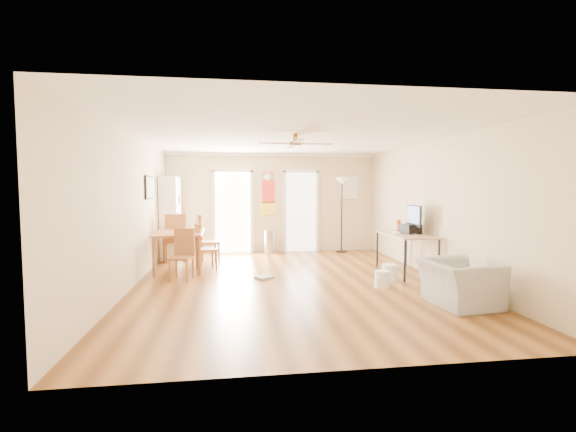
{
  "coord_description": "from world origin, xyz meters",
  "views": [
    {
      "loc": [
        -1.05,
        -6.97,
        1.68
      ],
      "look_at": [
        0.0,
        0.6,
        1.15
      ],
      "focal_mm": 24.87,
      "sensor_mm": 36.0,
      "label": 1
    }
  ],
  "objects": [
    {
      "name": "ceiling_fan",
      "position": [
        0.0,
        -0.3,
        2.43
      ],
      "size": [
        1.24,
        1.24,
        0.2
      ],
      "primitive_type": null,
      "color": "#593819",
      "rests_on": "ceiling"
    },
    {
      "name": "computer_desk",
      "position": [
        2.33,
        0.46,
        0.39
      ],
      "size": [
        0.73,
        1.46,
        0.78
      ],
      "primitive_type": null,
      "color": "tan",
      "rests_on": "floor"
    },
    {
      "name": "bookshelf",
      "position": [
        -2.53,
        2.85,
        0.98
      ],
      "size": [
        0.63,
        0.96,
        1.96
      ],
      "primitive_type": null,
      "rotation": [
        0.0,
        0.0,
        0.3
      ],
      "color": "white",
      "rests_on": "floor"
    },
    {
      "name": "dining_chair_far",
      "position": [
        -2.37,
        2.37,
        0.55
      ],
      "size": [
        0.52,
        0.52,
        1.1
      ],
      "primitive_type": null,
      "rotation": [
        0.0,
        0.0,
        3.32
      ],
      "color": "#995E31",
      "rests_on": "floor"
    },
    {
      "name": "bathroom_doorway",
      "position": [
        0.75,
        3.48,
        1.05
      ],
      "size": [
        0.8,
        0.1,
        2.1
      ],
      "primitive_type": null,
      "color": "white",
      "rests_on": "wall_back"
    },
    {
      "name": "wastebasket_b",
      "position": [
        1.74,
        -0.17,
        0.16
      ],
      "size": [
        0.33,
        0.33,
        0.31
      ],
      "primitive_type": "cylinder",
      "rotation": [
        0.0,
        0.0,
        0.25
      ],
      "color": "white",
      "rests_on": "floor"
    },
    {
      "name": "wall_decal",
      "position": [
        -0.13,
        3.48,
        1.55
      ],
      "size": [
        0.46,
        0.03,
        1.1
      ],
      "primitive_type": "cube",
      "color": "red",
      "rests_on": "wall_back"
    },
    {
      "name": "dining_chair_near",
      "position": [
        -1.99,
        0.43,
        0.47
      ],
      "size": [
        0.46,
        0.46,
        0.93
      ],
      "primitive_type": null,
      "rotation": [
        0.0,
        0.0,
        -0.24
      ],
      "color": "#925B2F",
      "rests_on": "floor"
    },
    {
      "name": "wall_right",
      "position": [
        2.75,
        0.0,
        1.3
      ],
      "size": [
        0.04,
        7.0,
        2.6
      ],
      "primitive_type": null,
      "color": "beige",
      "rests_on": "floor"
    },
    {
      "name": "torchiere_lamp",
      "position": [
        1.78,
        3.18,
        0.98
      ],
      "size": [
        0.46,
        0.46,
        1.96
      ],
      "primitive_type": null,
      "rotation": [
        0.0,
        0.0,
        -0.28
      ],
      "color": "black",
      "rests_on": "floor"
    },
    {
      "name": "wall_back",
      "position": [
        0.0,
        3.5,
        1.3
      ],
      "size": [
        5.5,
        0.04,
        2.6
      ],
      "primitive_type": null,
      "color": "beige",
      "rests_on": "floor"
    },
    {
      "name": "framed_poster",
      "position": [
        -2.73,
        1.4,
        1.7
      ],
      "size": [
        0.04,
        0.66,
        0.48
      ],
      "primitive_type": "cube",
      "color": "black",
      "rests_on": "wall_left"
    },
    {
      "name": "crown_molding",
      "position": [
        0.0,
        0.0,
        2.56
      ],
      "size": [
        5.5,
        7.0,
        0.08
      ],
      "primitive_type": null,
      "color": "white",
      "rests_on": "wall_back"
    },
    {
      "name": "imac",
      "position": [
        2.47,
        0.42,
        1.07
      ],
      "size": [
        0.24,
        0.61,
        0.57
      ],
      "primitive_type": null,
      "rotation": [
        0.0,
        0.0,
        0.27
      ],
      "color": "black",
      "rests_on": "computer_desk"
    },
    {
      "name": "orange_bottle",
      "position": [
        2.3,
        0.74,
        0.92
      ],
      "size": [
        0.11,
        0.11,
        0.26
      ],
      "primitive_type": "cylinder",
      "rotation": [
        0.0,
        0.0,
        0.24
      ],
      "color": "#DB4D13",
      "rests_on": "computer_desk"
    },
    {
      "name": "dining_table",
      "position": [
        -2.15,
        1.52,
        0.4
      ],
      "size": [
        1.0,
        1.61,
        0.79
      ],
      "primitive_type": null,
      "rotation": [
        0.0,
        0.0,
        0.03
      ],
      "color": "#A96E36",
      "rests_on": "floor"
    },
    {
      "name": "printer",
      "position": [
        2.45,
        0.52,
        0.88
      ],
      "size": [
        0.36,
        0.4,
        0.18
      ],
      "primitive_type": "cube",
      "rotation": [
        0.0,
        0.0,
        0.16
      ],
      "color": "black",
      "rests_on": "computer_desk"
    },
    {
      "name": "wastebasket_a",
      "position": [
        1.45,
        -0.58,
        0.14
      ],
      "size": [
        0.28,
        0.28,
        0.28
      ],
      "primitive_type": "cylinder",
      "rotation": [
        0.0,
        0.0,
        -0.15
      ],
      "color": "white",
      "rests_on": "floor"
    },
    {
      "name": "wall_front",
      "position": [
        0.0,
        -3.5,
        1.3
      ],
      "size": [
        5.5,
        0.04,
        2.6
      ],
      "primitive_type": null,
      "color": "beige",
      "rests_on": "floor"
    },
    {
      "name": "armchair",
      "position": [
        2.15,
        -1.74,
        0.32
      ],
      "size": [
        0.95,
        1.06,
        0.65
      ],
      "primitive_type": "imported",
      "rotation": [
        0.0,
        0.0,
        1.65
      ],
      "color": "#9E9E99",
      "rests_on": "floor"
    },
    {
      "name": "dining_chair_right_b",
      "position": [
        -1.6,
        1.3,
        0.48
      ],
      "size": [
        0.49,
        0.49,
        0.95
      ],
      "primitive_type": null,
      "rotation": [
        0.0,
        0.0,
        1.86
      ],
      "color": "#A05B33",
      "rests_on": "floor"
    },
    {
      "name": "wall_left",
      "position": [
        -2.75,
        0.0,
        1.3
      ],
      "size": [
        0.04,
        7.0,
        2.6
      ],
      "primitive_type": null,
      "color": "beige",
      "rests_on": "floor"
    },
    {
      "name": "floor_cloth",
      "position": [
        -0.48,
        0.36,
        0.02
      ],
      "size": [
        0.38,
        0.37,
        0.04
      ],
      "primitive_type": "cube",
      "rotation": [
        0.0,
        0.0,
        0.64
      ],
      "color": "gray",
      "rests_on": "floor"
    },
    {
      "name": "keyboard",
      "position": [
        2.2,
        0.64,
        0.79
      ],
      "size": [
        0.21,
        0.42,
        0.02
      ],
      "primitive_type": "cube",
      "rotation": [
        0.0,
        0.0,
        -0.21
      ],
      "color": "silver",
      "rests_on": "computer_desk"
    },
    {
      "name": "dining_chair_right_a",
      "position": [
        -1.6,
        1.96,
        0.55
      ],
      "size": [
        0.54,
        0.54,
        1.09
      ],
      "primitive_type": null,
      "rotation": [
        0.0,
        0.0,
        1.8
      ],
      "color": "#9E6D33",
      "rests_on": "floor"
    },
    {
      "name": "floor",
      "position": [
        0.0,
        0.0,
        0.0
      ],
      "size": [
        7.0,
        7.0,
        0.0
      ],
      "primitive_type": "plane",
      "color": "brown",
      "rests_on": "ground"
    },
    {
      "name": "kitchen_doorway",
      "position": [
        -1.05,
        3.48,
        1.05
      ],
      "size": [
        0.9,
        0.1,
        2.1
      ],
      "primitive_type": null,
      "color": "white",
      "rests_on": "wall_back"
    },
    {
      "name": "ceiling",
      "position": [
        0.0,
        0.0,
        2.6
      ],
      "size": [
        5.5,
        7.0,
        0.0
      ],
      "primitive_type": null,
      "color": "silver",
      "rests_on": "floor"
    },
    {
      "name": "trash_can",
      "position": [
        -0.13,
        3.24,
        0.3
      ],
      "size": [
        0.33,
        0.33,
        0.59
      ],
      "primitive_type": "cylinder",
      "rotation": [
        0.0,
        0.0,
        -0.23
      ],
      "color": "#B9BABC",
      "rests_on": "floor"
    },
    {
      "name": "ac_grille",
      "position": [
        2.05,
        3.47,
        1.7
      ],
      "size": [
        0.5,
        0.04,
        0.6
      ],
      "primitive_type": "cube",
      "color": "white",
      "rests_on": "wall_back"
    }
  ]
}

